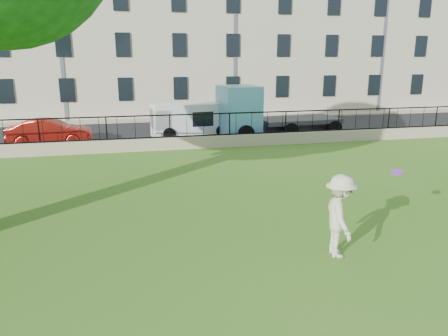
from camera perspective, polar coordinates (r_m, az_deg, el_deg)
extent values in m
plane|color=#396818|center=(10.45, 0.33, -11.12)|extent=(120.00, 120.00, 0.00)
cube|color=gray|center=(21.69, -7.02, 3.22)|extent=(50.00, 0.40, 0.60)
cube|color=black|center=(21.63, -7.04, 4.07)|extent=(50.00, 0.05, 0.06)
cube|color=black|center=(21.46, -7.13, 6.88)|extent=(50.00, 0.05, 0.06)
cube|color=black|center=(26.35, -8.11, 4.54)|extent=(60.00, 9.00, 0.01)
cube|color=gray|center=(31.46, -8.97, 6.23)|extent=(60.00, 1.40, 0.12)
cube|color=#BBAF94|center=(36.88, -10.09, 17.42)|extent=(56.00, 10.00, 13.00)
imported|color=beige|center=(10.35, 14.88, -6.08)|extent=(0.94, 1.36, 1.94)
cylinder|color=purple|center=(11.34, 21.70, -0.53)|extent=(0.30, 0.31, 0.12)
imported|color=maroon|center=(24.18, -21.78, 4.36)|extent=(4.13, 1.51, 1.35)
cube|color=silver|center=(25.11, -4.22, 6.31)|extent=(4.64, 2.23, 1.88)
cube|color=#509BBC|center=(25.30, 7.20, 7.45)|extent=(7.06, 3.00, 2.88)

